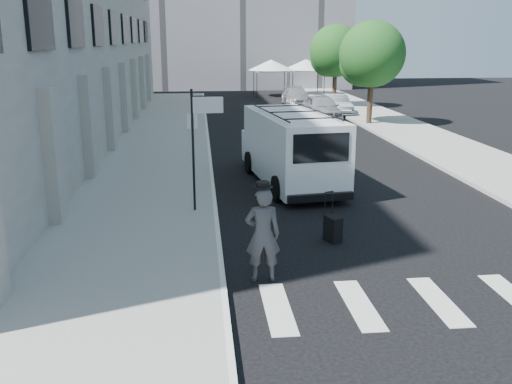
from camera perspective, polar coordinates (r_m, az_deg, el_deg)
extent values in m
plane|color=black|center=(14.02, 4.57, -5.85)|extent=(120.00, 120.00, 0.00)
cube|color=gray|center=(29.35, -9.26, 5.25)|extent=(4.50, 48.00, 0.15)
cube|color=gray|center=(35.14, 13.40, 6.65)|extent=(4.00, 56.00, 0.15)
cube|color=gray|center=(32.20, -23.01, 15.75)|extent=(10.00, 44.00, 12.00)
cylinder|color=black|center=(16.37, -6.30, 4.10)|extent=(0.07, 0.07, 3.50)
cube|color=white|center=(16.25, -6.39, 7.05)|extent=(0.30, 0.03, 0.42)
cube|color=white|center=(16.17, -4.82, 8.66)|extent=(0.85, 0.06, 0.45)
cylinder|color=black|center=(34.55, 11.31, 8.84)|extent=(0.32, 0.32, 2.80)
sphere|color=#194616|center=(34.37, 11.55, 13.37)|extent=(3.80, 3.80, 3.80)
sphere|color=#194616|center=(34.85, 10.57, 12.50)|extent=(2.66, 2.66, 2.66)
cylinder|color=black|center=(43.20, 7.85, 10.20)|extent=(0.32, 0.32, 2.80)
sphere|color=#194616|center=(43.06, 7.98, 13.82)|extent=(3.80, 3.80, 3.80)
sphere|color=#194616|center=(43.57, 7.24, 13.10)|extent=(2.66, 2.66, 2.66)
cylinder|color=black|center=(49.88, 0.09, 10.63)|extent=(0.06, 0.06, 2.20)
cylinder|color=black|center=(50.23, 3.33, 10.64)|extent=(0.06, 0.06, 2.20)
cylinder|color=black|center=(52.65, -0.22, 10.87)|extent=(0.06, 0.06, 2.20)
cylinder|color=black|center=(52.99, 2.85, 10.88)|extent=(0.06, 0.06, 2.20)
cube|color=white|center=(51.35, 1.52, 12.04)|extent=(3.00, 3.00, 0.12)
cone|color=white|center=(51.32, 1.53, 12.60)|extent=(4.00, 4.00, 0.90)
cylinder|color=black|center=(50.79, 3.69, 10.68)|extent=(0.06, 0.06, 2.20)
cylinder|color=black|center=(51.32, 6.83, 10.65)|extent=(0.06, 0.06, 2.20)
cylinder|color=black|center=(53.55, 3.20, 10.92)|extent=(0.06, 0.06, 2.20)
cylinder|color=black|center=(54.05, 6.19, 10.89)|extent=(0.06, 0.06, 2.20)
cube|color=white|center=(52.33, 5.01, 12.05)|extent=(3.00, 3.00, 0.12)
cone|color=white|center=(52.31, 5.02, 12.59)|extent=(4.00, 4.00, 0.90)
imported|color=#404043|center=(11.97, 0.68, -4.29)|extent=(0.76, 0.50, 2.05)
cube|color=black|center=(14.28, 0.91, -4.67)|extent=(0.18, 0.45, 0.34)
cube|color=black|center=(14.60, 7.69, -3.69)|extent=(0.44, 0.53, 0.66)
cylinder|color=black|center=(14.51, 6.93, -1.23)|extent=(0.02, 0.02, 0.63)
cylinder|color=black|center=(14.64, 7.65, -1.11)|extent=(0.02, 0.02, 0.63)
cube|color=black|center=(14.49, 7.33, 0.00)|extent=(0.24, 0.13, 0.03)
cube|color=white|center=(19.92, 3.67, 4.51)|extent=(2.93, 6.13, 2.29)
cube|color=white|center=(23.07, 1.34, 4.66)|extent=(2.19, 1.24, 1.20)
cube|color=black|center=(17.09, 6.52, 4.41)|extent=(1.74, 0.31, 0.87)
cylinder|color=black|center=(21.82, -0.56, 2.98)|extent=(0.41, 0.86, 0.83)
cylinder|color=black|center=(22.35, 4.65, 3.22)|extent=(0.41, 0.86, 0.83)
cylinder|color=black|center=(18.00, 2.25, 0.34)|extent=(0.41, 0.86, 0.83)
cylinder|color=black|center=(18.64, 8.41, 0.70)|extent=(0.41, 0.86, 0.83)
imported|color=#9E9FA5|center=(35.90, 6.56, 8.34)|extent=(1.99, 4.86, 1.65)
imported|color=slate|center=(39.30, 7.98, 8.67)|extent=(1.51, 4.18, 1.37)
imported|color=#94969B|center=(44.29, 4.02, 9.48)|extent=(2.02, 4.75, 1.37)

